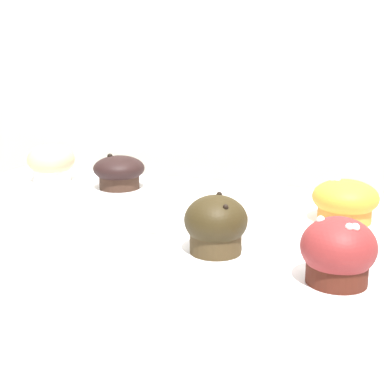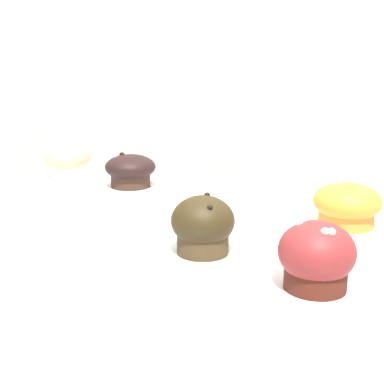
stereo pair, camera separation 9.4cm
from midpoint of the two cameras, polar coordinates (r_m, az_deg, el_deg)
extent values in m
cube|color=beige|center=(1.49, 3.58, 4.01)|extent=(3.20, 0.10, 1.80)
cylinder|color=silver|center=(1.28, -16.80, 2.21)|extent=(0.08, 0.08, 0.05)
ellipsoid|color=tan|center=(1.28, -16.88, 3.29)|extent=(0.11, 0.11, 0.07)
cylinder|color=#38241A|center=(1.17, -10.06, 1.42)|extent=(0.09, 0.09, 0.04)
ellipsoid|color=black|center=(1.17, -10.11, 2.47)|extent=(0.11, 0.11, 0.05)
sphere|color=black|center=(1.18, -11.04, 3.74)|extent=(0.01, 0.01, 0.01)
cylinder|color=#CA8232|center=(0.95, 13.26, -1.83)|extent=(0.09, 0.09, 0.04)
ellipsoid|color=orange|center=(0.94, 13.33, -0.59)|extent=(0.11, 0.11, 0.06)
sphere|color=white|center=(0.94, 12.52, 1.22)|extent=(0.01, 0.01, 0.01)
sphere|color=white|center=(0.94, 12.05, 1.23)|extent=(0.01, 0.01, 0.01)
cylinder|color=#461B12|center=(0.69, 11.44, -7.70)|extent=(0.08, 0.08, 0.05)
ellipsoid|color=maroon|center=(0.68, 11.54, -5.82)|extent=(0.09, 0.09, 0.08)
sphere|color=white|center=(0.67, 9.69, -3.01)|extent=(0.01, 0.01, 0.01)
sphere|color=white|center=(0.65, 13.11, -3.76)|extent=(0.01, 0.01, 0.01)
sphere|color=white|center=(0.65, 12.48, -3.73)|extent=(0.01, 0.01, 0.01)
cylinder|color=#3F301B|center=(0.77, -0.95, -4.80)|extent=(0.08, 0.08, 0.05)
ellipsoid|color=black|center=(0.77, -0.96, -3.08)|extent=(0.09, 0.09, 0.07)
sphere|color=black|center=(0.73, -0.07, -1.67)|extent=(0.01, 0.01, 0.01)
sphere|color=black|center=(0.77, -0.57, -0.32)|extent=(0.01, 0.01, 0.01)
cylinder|color=beige|center=(1.01, -0.78, -1.52)|extent=(0.20, 0.20, 0.01)
torus|color=beige|center=(1.01, -0.78, -1.36)|extent=(0.20, 0.20, 0.01)
cube|color=white|center=(0.87, -7.62, -2.31)|extent=(0.05, 0.03, 0.06)
cube|color=silver|center=(0.85, -8.03, -2.68)|extent=(0.05, 0.03, 0.06)
camera|label=1|loc=(0.05, -92.86, -0.72)|focal=50.00mm
camera|label=2|loc=(0.05, 87.14, 0.72)|focal=50.00mm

